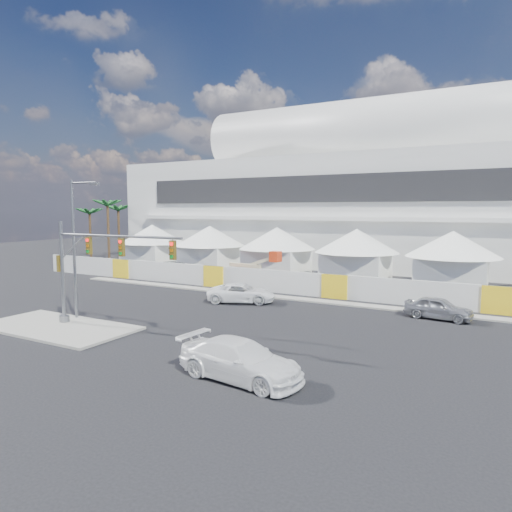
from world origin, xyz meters
The scene contains 13 objects.
ground centered at (0.00, 0.00, 0.00)m, with size 160.00×160.00×0.00m, color black.
median_island centered at (-6.00, -3.00, 0.07)m, with size 10.00×5.00×0.15m, color gray.
stadium centered at (8.71, 41.50, 9.45)m, with size 80.00×24.80×21.98m.
tent_row centered at (0.50, 24.00, 3.15)m, with size 53.40×8.40×5.40m.
hoarding_fence centered at (6.00, 14.50, 1.00)m, with size 70.00×0.25×2.00m, color silver.
palm_cluster centered at (-33.46, 29.50, 6.88)m, with size 10.60×10.60×8.55m.
sedan_silver centered at (14.47, 10.96, 0.75)m, with size 4.38×1.76×1.49m, color #AAABAF.
pickup_curb centered at (-0.02, 9.40, 0.74)m, with size 5.34×2.46×1.48m, color white.
pickup_near centered at (8.35, -4.87, 0.85)m, with size 5.86×2.38×1.70m, color white.
lot_car_c centered at (-13.98, 19.35, 0.68)m, with size 4.70×1.91×1.36m, color #AAABAF.
traffic_mast centered at (-4.22, -2.05, 3.84)m, with size 9.93×0.63×6.47m.
streetlight_median centered at (-6.59, -0.81, 5.38)m, with size 2.52×0.25×9.11m.
boom_lift centered at (-4.34, 16.81, 0.94)m, with size 7.00×1.97×3.51m.
Camera 1 is at (18.14, -21.38, 7.34)m, focal length 32.00 mm.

